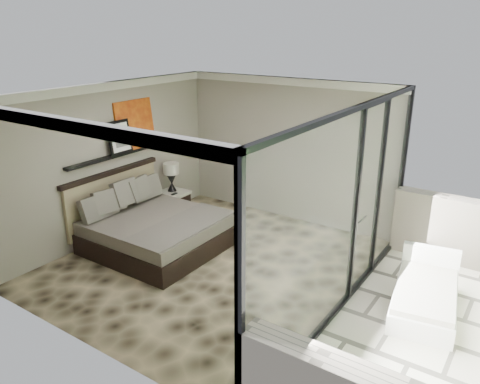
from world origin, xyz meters
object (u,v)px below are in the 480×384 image
Objects in this scene: table_lamp at (171,173)px; lounger at (425,296)px; nightstand at (174,203)px; bed at (153,228)px.

lounger is (5.19, -0.62, -0.70)m from table_lamp.
table_lamp is (-0.05, 0.03, 0.62)m from nightstand.
nightstand is at bearing 117.44° from bed.
bed is at bearing 179.52° from lounger.
bed is 1.46m from nightstand.
lounger reaches higher than nightstand.
nightstand is 0.32× the size of lounger.
lounger is at bearing 9.02° from bed.
nightstand is at bearing -32.86° from table_lamp.
bed reaches higher than lounger.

